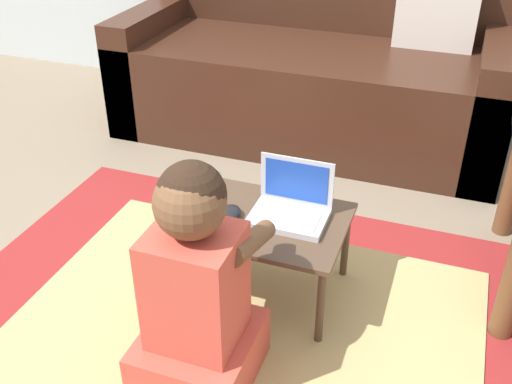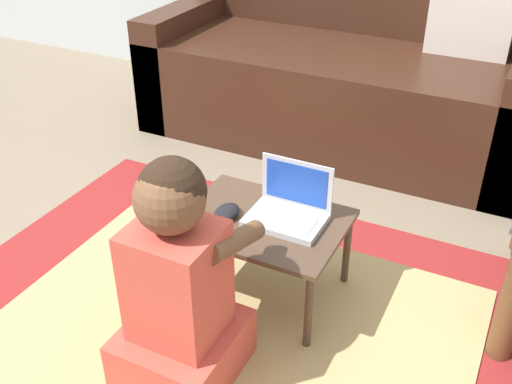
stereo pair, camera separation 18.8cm
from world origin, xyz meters
name	(u,v)px [view 2 (the right image)]	position (x,y,z in m)	size (l,w,h in m)	color
ground_plane	(235,285)	(0.00, 0.00, 0.00)	(16.00, 16.00, 0.00)	#7F705B
area_rug	(233,329)	(0.10, -0.19, 0.00)	(1.96, 1.51, 0.01)	maroon
couch	(344,76)	(-0.09, 1.30, 0.30)	(1.83, 0.81, 0.85)	#381E14
laptop_desk	(263,228)	(0.10, 0.02, 0.26)	(0.51, 0.38, 0.29)	#4C3828
laptop	(288,211)	(0.17, 0.05, 0.32)	(0.24, 0.17, 0.18)	#B7BCC6
computer_mouse	(227,212)	(-0.01, -0.02, 0.31)	(0.07, 0.10, 0.03)	black
person_seated	(179,288)	(0.05, -0.39, 0.30)	(0.30, 0.41, 0.68)	#CC4C3D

